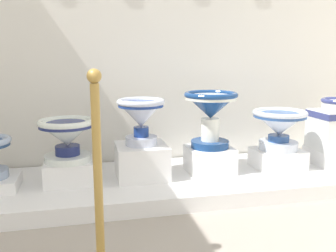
% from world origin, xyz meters
% --- Properties ---
extents(display_platform, '(3.23, 0.92, 0.11)m').
position_xyz_m(display_platform, '(1.97, 2.26, 0.06)').
color(display_platform, white).
rests_on(display_platform, ground_plane).
extents(plinth_block_pale_glazed, '(0.33, 0.30, 0.16)m').
position_xyz_m(plinth_block_pale_glazed, '(1.17, 2.27, 0.19)').
color(plinth_block_pale_glazed, white).
rests_on(plinth_block_pale_glazed, display_platform).
extents(antique_toilet_pale_glazed, '(0.39, 0.39, 0.30)m').
position_xyz_m(antique_toilet_pale_glazed, '(1.17, 2.27, 0.46)').
color(antique_toilet_pale_glazed, white).
rests_on(antique_toilet_pale_glazed, plinth_block_pale_glazed).
extents(plinth_block_tall_cobalt, '(0.37, 0.36, 0.25)m').
position_xyz_m(plinth_block_tall_cobalt, '(1.69, 2.27, 0.23)').
color(plinth_block_tall_cobalt, white).
rests_on(plinth_block_tall_cobalt, display_platform).
extents(antique_toilet_tall_cobalt, '(0.35, 0.35, 0.34)m').
position_xyz_m(antique_toilet_tall_cobalt, '(1.69, 2.27, 0.58)').
color(antique_toilet_tall_cobalt, silver).
rests_on(antique_toilet_tall_cobalt, plinth_block_tall_cobalt).
extents(plinth_block_broad_patterned, '(0.34, 0.31, 0.19)m').
position_xyz_m(plinth_block_broad_patterned, '(2.23, 2.28, 0.21)').
color(plinth_block_broad_patterned, white).
rests_on(plinth_block_broad_patterned, display_platform).
extents(antique_toilet_broad_patterned, '(0.40, 0.40, 0.42)m').
position_xyz_m(antique_toilet_broad_patterned, '(2.23, 2.28, 0.60)').
color(antique_toilet_broad_patterned, navy).
rests_on(antique_toilet_broad_patterned, plinth_block_broad_patterned).
extents(plinth_block_slender_white, '(0.38, 0.31, 0.15)m').
position_xyz_m(plinth_block_slender_white, '(2.79, 2.26, 0.18)').
color(plinth_block_slender_white, white).
rests_on(plinth_block_slender_white, display_platform).
extents(antique_toilet_slender_white, '(0.42, 0.42, 0.32)m').
position_xyz_m(antique_toilet_slender_white, '(2.79, 2.26, 0.46)').
color(antique_toilet_slender_white, silver).
rests_on(antique_toilet_slender_white, plinth_block_slender_white).
extents(plinth_block_leftmost, '(0.39, 0.36, 0.13)m').
position_xyz_m(plinth_block_leftmost, '(3.32, 2.26, 0.17)').
color(plinth_block_leftmost, white).
rests_on(plinth_block_leftmost, display_platform).
extents(stanchion_post_near_left, '(0.28, 0.28, 0.95)m').
position_xyz_m(stanchion_post_near_left, '(1.34, 1.26, 0.26)').
color(stanchion_post_near_left, '#B78D40').
rests_on(stanchion_post_near_left, ground_plane).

